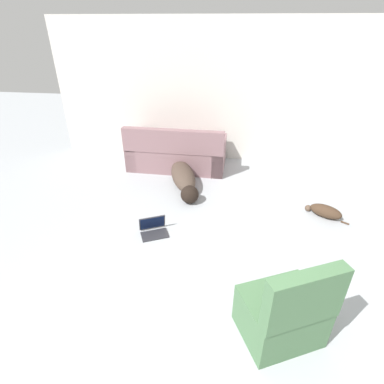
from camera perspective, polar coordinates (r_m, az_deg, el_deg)
wall_back at (r=5.84m, az=6.85°, el=18.10°), size 6.58×0.06×2.54m
couch at (r=5.65m, az=-2.89°, el=7.30°), size 1.80×0.89×0.84m
dog at (r=5.00m, az=-1.56°, el=2.69°), size 0.72×1.54×0.32m
cat at (r=4.65m, az=24.00°, el=-3.36°), size 0.56×0.39×0.18m
laptop_open at (r=3.98m, az=-7.39°, el=-6.76°), size 0.42×0.39×0.22m
side_chair at (r=2.81m, az=17.17°, el=-21.10°), size 0.81×0.76×0.90m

